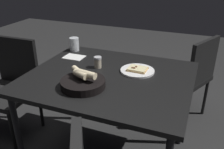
{
  "coord_description": "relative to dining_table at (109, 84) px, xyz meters",
  "views": [
    {
      "loc": [
        -0.57,
        1.37,
        1.46
      ],
      "look_at": [
        -0.02,
        -0.01,
        0.76
      ],
      "focal_mm": 39.09,
      "sensor_mm": 36.0,
      "label": 1
    }
  ],
  "objects": [
    {
      "name": "pizza_plate",
      "position": [
        -0.16,
        -0.13,
        0.07
      ],
      "size": [
        0.24,
        0.24,
        0.04
      ],
      "color": "white",
      "rests_on": "dining_table"
    },
    {
      "name": "pepper_shaker",
      "position": [
        0.13,
        -0.1,
        0.1
      ],
      "size": [
        0.06,
        0.06,
        0.08
      ],
      "color": "#BFB299",
      "rests_on": "dining_table"
    },
    {
      "name": "chair_near",
      "position": [
        0.96,
        -0.06,
        -0.2
      ],
      "size": [
        0.45,
        0.45,
        0.86
      ],
      "color": "black",
      "rests_on": "ground"
    },
    {
      "name": "bread_basket",
      "position": [
        0.09,
        0.21,
        0.1
      ],
      "size": [
        0.27,
        0.27,
        0.11
      ],
      "color": "black",
      "rests_on": "dining_table"
    },
    {
      "name": "chair_spare",
      "position": [
        -0.48,
        -0.83,
        -0.2
      ],
      "size": [
        0.59,
        0.59,
        0.84
      ],
      "color": "black",
      "rests_on": "ground"
    },
    {
      "name": "beer_glass",
      "position": [
        0.47,
        -0.36,
        0.11
      ],
      "size": [
        0.08,
        0.08,
        0.11
      ],
      "color": "silver",
      "rests_on": "dining_table"
    },
    {
      "name": "dining_table",
      "position": [
        0.0,
        0.0,
        0.0
      ],
      "size": [
        1.1,
        0.93,
        0.75
      ],
      "color": "black",
      "rests_on": "ground"
    },
    {
      "name": "napkin",
      "position": [
        0.39,
        -0.21,
        0.07
      ],
      "size": [
        0.16,
        0.12,
        0.0
      ],
      "color": "white",
      "rests_on": "dining_table"
    }
  ]
}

